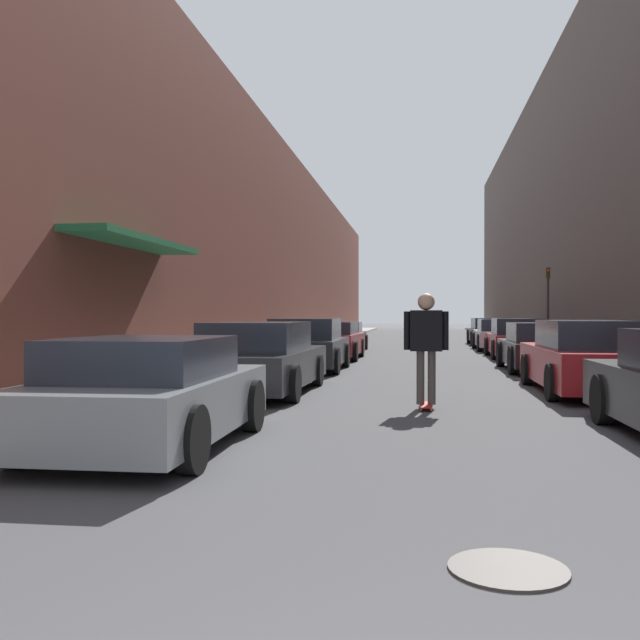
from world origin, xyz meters
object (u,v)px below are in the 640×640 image
parked_car_left_2 (307,346)px  skateboarder (426,338)px  parked_car_left_3 (330,341)px  parked_car_right_4 (498,335)px  parked_car_right_3 (516,339)px  parked_car_right_5 (490,332)px  parked_car_right_2 (544,347)px  parked_car_left_0 (149,394)px  parked_car_left_4 (342,337)px  manhole_cover (508,569)px  traffic_light (548,298)px  parked_car_left_1 (259,359)px  parked_car_right_1 (589,358)px

parked_car_left_2 → skateboarder: skateboarder is taller
parked_car_left_3 → parked_car_right_4: 8.87m
parked_car_right_3 → parked_car_right_5: size_ratio=1.03×
parked_car_left_3 → parked_car_right_2: bearing=-34.0°
parked_car_left_0 → parked_car_left_4: size_ratio=0.98×
manhole_cover → parked_car_left_0: bearing=136.6°
parked_car_left_2 → traffic_light: size_ratio=1.21×
parked_car_left_3 → parked_car_right_4: (6.09, 6.44, 0.02)m
parked_car_left_2 → parked_car_right_3: bearing=45.4°
skateboarder → parked_car_right_3: bearing=76.8°
parked_car_left_1 → parked_car_right_5: bearing=73.7°
parked_car_right_5 → parked_car_left_0: bearing=-103.1°
parked_car_left_3 → skateboarder: size_ratio=2.25×
parked_car_left_2 → parked_car_right_1: 7.59m
parked_car_left_1 → parked_car_right_4: bearing=69.6°
parked_car_left_1 → parked_car_right_5: 22.59m
parked_car_right_2 → parked_car_right_3: size_ratio=1.03×
parked_car_left_3 → parked_car_right_3: parked_car_right_3 is taller
parked_car_left_3 → parked_car_right_4: bearing=46.6°
parked_car_left_3 → parked_car_right_2: size_ratio=0.96×
parked_car_left_1 → traffic_light: 19.11m
parked_car_left_2 → parked_car_left_1: bearing=-90.6°
parked_car_right_1 → parked_car_right_3: parked_car_right_1 is taller
parked_car_right_1 → traffic_light: bearing=82.8°
parked_car_left_1 → parked_car_right_3: 13.20m
parked_car_left_2 → parked_car_right_4: bearing=61.5°
parked_car_left_3 → parked_car_left_4: (-0.15, 5.10, -0.03)m
parked_car_left_4 → skateboarder: skateboarder is taller
parked_car_left_4 → parked_car_right_5: (6.41, 6.44, 0.06)m
parked_car_left_0 → parked_car_right_5: size_ratio=0.98×
parked_car_left_0 → parked_car_left_2: size_ratio=1.00×
parked_car_left_1 → parked_car_right_3: bearing=61.8°
parked_car_right_1 → skateboarder: 4.07m
parked_car_left_3 → parked_car_right_3: size_ratio=0.98×
parked_car_right_5 → parked_car_right_2: bearing=-90.5°
skateboarder → traffic_light: traffic_light is taller
parked_car_right_2 → skateboarder: bearing=-111.6°
parked_car_right_2 → parked_car_right_1: bearing=-90.5°
manhole_cover → parked_car_left_2: bearing=103.6°
parked_car_left_0 → parked_car_right_4: size_ratio=0.89×
parked_car_left_1 → skateboarder: (3.10, -1.81, 0.48)m
parked_car_left_4 → parked_car_right_4: size_ratio=0.91×
parked_car_right_1 → skateboarder: bearing=-139.2°
parked_car_left_4 → parked_car_right_4: parked_car_right_4 is taller
parked_car_left_2 → parked_car_left_4: parked_car_left_2 is taller
parked_car_left_1 → parked_car_right_4: parked_car_left_1 is taller
parked_car_right_3 → parked_car_right_4: (-0.08, 4.95, -0.01)m
parked_car_right_2 → parked_car_right_3: parked_car_right_3 is taller
skateboarder → traffic_light: (5.13, 18.99, 1.03)m
traffic_light → parked_car_left_2: bearing=-124.7°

